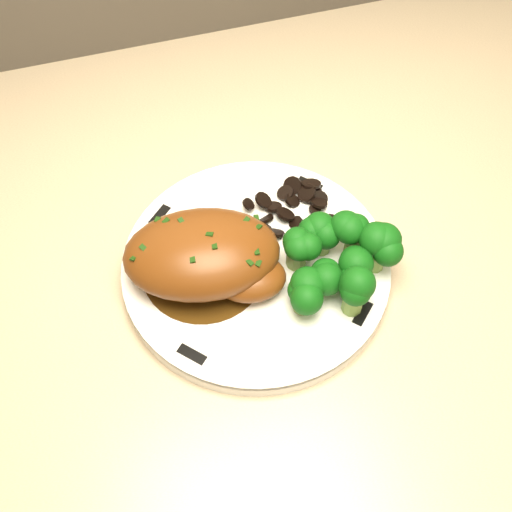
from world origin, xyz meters
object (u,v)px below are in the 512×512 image
object	(u,v)px
plate	(256,267)
chicken_breast	(207,257)
counter	(377,362)
broccoli_florets	(337,263)

from	to	relation	value
plate	chicken_breast	world-z (taller)	chicken_breast
counter	plate	size ratio (longest dim) A/B	7.88
counter	chicken_breast	xyz separation A→B (m)	(-0.25, -0.04, 0.44)
chicken_breast	broccoli_florets	size ratio (longest dim) A/B	1.48
plate	counter	bearing A→B (deg)	10.38
chicken_breast	broccoli_florets	xyz separation A→B (m)	(0.10, -0.04, -0.00)
plate	broccoli_florets	size ratio (longest dim) A/B	2.37
chicken_breast	broccoli_florets	world-z (taller)	chicken_breast
counter	chicken_breast	size ratio (longest dim) A/B	12.66
counter	chicken_breast	distance (m)	0.51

